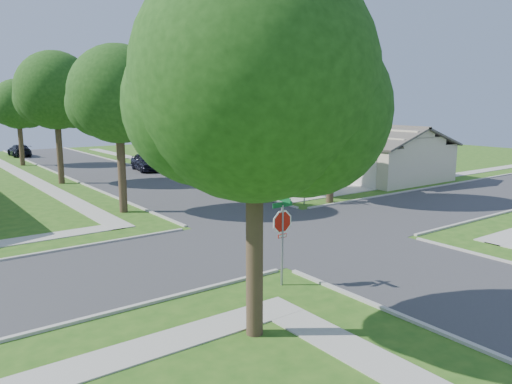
{
  "coord_description": "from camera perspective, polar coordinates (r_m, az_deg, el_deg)",
  "views": [
    {
      "loc": [
        -14.7,
        -16.84,
        6.01
      ],
      "look_at": [
        -0.41,
        2.56,
        1.6
      ],
      "focal_mm": 35.0,
      "sensor_mm": 36.0,
      "label": 1
    }
  ],
  "objects": [
    {
      "name": "house_ne_far",
      "position": [
        55.34,
        -2.56,
        5.7
      ],
      "size": [
        8.42,
        13.6,
        4.23
      ],
      "color": "beige",
      "rests_on": "ground"
    },
    {
      "name": "tree_e_mid",
      "position": [
        42.56,
        -9.32,
        10.56
      ],
      "size": [
        5.59,
        5.4,
        9.21
      ],
      "color": "#38281C",
      "rests_on": "ground"
    },
    {
      "name": "car_curb_west",
      "position": [
        60.99,
        -25.43,
        4.33
      ],
      "size": [
        1.85,
        4.52,
        1.31
      ],
      "primitive_type": "imported",
      "rotation": [
        0.0,
        0.0,
        3.15
      ],
      "color": "black",
      "rests_on": "ground"
    },
    {
      "name": "car_driveway",
      "position": [
        33.29,
        2.62,
        1.29
      ],
      "size": [
        4.8,
        2.17,
        1.53
      ],
      "primitive_type": "imported",
      "rotation": [
        0.0,
        0.0,
        1.45
      ],
      "color": "#581412",
      "rests_on": "ground"
    },
    {
      "name": "sidewalk_ne",
      "position": [
        48.0,
        -10.4,
        3.03
      ],
      "size": [
        1.2,
        40.0,
        0.04
      ],
      "primitive_type": "cube",
      "color": "#9E9B91",
      "rests_on": "ground"
    },
    {
      "name": "driveway",
      "position": [
        33.46,
        6.87,
        -0.01
      ],
      "size": [
        8.8,
        3.6,
        0.05
      ],
      "primitive_type": "cube",
      "color": "#9E9B91",
      "rests_on": "ground"
    },
    {
      "name": "stop_sign_ne",
      "position": [
        29.26,
        5.59,
        2.51
      ],
      "size": [
        1.05,
        0.8,
        2.98
      ],
      "color": "gray",
      "rests_on": "ground"
    },
    {
      "name": "house_ne_near",
      "position": [
        41.68,
        11.39,
        3.98
      ],
      "size": [
        8.42,
        13.6,
        4.23
      ],
      "color": "beige",
      "rests_on": "ground"
    },
    {
      "name": "tree_w_far",
      "position": [
        51.83,
        -25.51,
        8.82
      ],
      "size": [
        4.76,
        4.6,
        8.04
      ],
      "color": "#38281C",
      "rests_on": "ground"
    },
    {
      "name": "tree_e_near",
      "position": [
        32.35,
        0.61,
        9.72
      ],
      "size": [
        4.97,
        4.8,
        8.28
      ],
      "color": "#38281C",
      "rests_on": "ground"
    },
    {
      "name": "road_ns",
      "position": [
        23.14,
        4.6,
        -4.7
      ],
      "size": [
        7.0,
        100.0,
        0.02
      ],
      "primitive_type": "cube",
      "color": "#333335",
      "rests_on": "ground"
    },
    {
      "name": "tree_e_far",
      "position": [
        54.44,
        -15.67,
        9.96
      ],
      "size": [
        5.17,
        5.0,
        8.72
      ],
      "color": "#38281C",
      "rests_on": "ground"
    },
    {
      "name": "tree_w_mid",
      "position": [
        39.16,
        -21.85,
        10.34
      ],
      "size": [
        5.8,
        5.6,
        9.56
      ],
      "color": "#38281C",
      "rests_on": "ground"
    },
    {
      "name": "sidewalk_nw",
      "position": [
        44.1,
        -24.78,
        1.61
      ],
      "size": [
        1.2,
        40.0,
        0.04
      ],
      "primitive_type": "cube",
      "color": "#9E9B91",
      "rests_on": "ground"
    },
    {
      "name": "tree_sw_corner",
      "position": [
        12.24,
        0.05,
        11.57
      ],
      "size": [
        6.21,
        6.0,
        9.55
      ],
      "color": "#38281C",
      "rests_on": "ground"
    },
    {
      "name": "ground",
      "position": [
        23.15,
        4.6,
        -4.71
      ],
      "size": [
        100.0,
        100.0,
        0.0
      ],
      "primitive_type": "plane",
      "color": "#275316",
      "rests_on": "ground"
    },
    {
      "name": "tree_w_near",
      "position": [
        27.73,
        -15.36,
        10.23
      ],
      "size": [
        5.38,
        5.2,
        8.97
      ],
      "color": "#38281C",
      "rests_on": "ground"
    },
    {
      "name": "car_curb_east",
      "position": [
        44.63,
        -12.48,
        3.38
      ],
      "size": [
        2.43,
        4.73,
        1.54
      ],
      "primitive_type": "imported",
      "rotation": [
        0.0,
        0.0,
        -0.14
      ],
      "color": "black",
      "rests_on": "ground"
    },
    {
      "name": "stop_sign_sw",
      "position": [
        16.22,
        3.02,
        -3.84
      ],
      "size": [
        1.05,
        0.8,
        2.98
      ],
      "color": "gray",
      "rests_on": "ground"
    },
    {
      "name": "tree_ne_corner",
      "position": [
        29.78,
        8.77,
        9.45
      ],
      "size": [
        5.8,
        5.6,
        8.66
      ],
      "color": "#38281C",
      "rests_on": "ground"
    }
  ]
}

